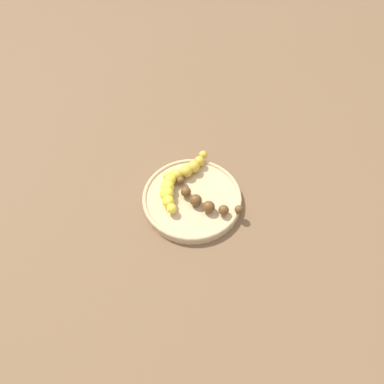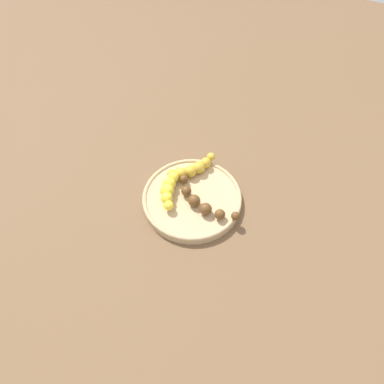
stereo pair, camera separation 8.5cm
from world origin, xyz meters
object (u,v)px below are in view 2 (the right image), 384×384
at_px(fruit_bowl, 192,198).
at_px(banana_overripe, 202,203).
at_px(banana_spotted, 194,168).
at_px(banana_yellow, 170,187).

bearing_deg(fruit_bowl, banana_overripe, -22.79).
xyz_separation_m(fruit_bowl, banana_spotted, (-0.03, 0.07, 0.02)).
height_order(banana_overripe, banana_yellow, banana_yellow).
bearing_deg(banana_overripe, fruit_bowl, -96.30).
distance_m(banana_spotted, banana_yellow, 0.08).
distance_m(banana_overripe, banana_spotted, 0.10).
relative_size(fruit_bowl, banana_yellow, 1.94).
relative_size(fruit_bowl, banana_overripe, 1.38).
bearing_deg(banana_spotted, banana_yellow, -72.60).
distance_m(fruit_bowl, banana_overripe, 0.04).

